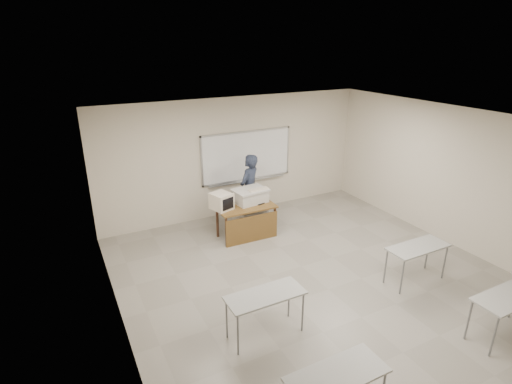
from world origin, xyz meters
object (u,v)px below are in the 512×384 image
instructor_desk (248,217)px  podium (250,210)px  keyboard (258,189)px  crt_monitor (221,201)px  laptop (259,199)px  whiteboard (247,156)px  mouse (266,201)px  presenter (249,189)px

instructor_desk → podium: size_ratio=1.24×
podium → keyboard: 0.58m
crt_monitor → laptop: bearing=-18.8°
whiteboard → laptop: (-0.30, -1.26, -0.68)m
whiteboard → podium: whiteboard is taller
crt_monitor → instructor_desk: bearing=-41.1°
podium → mouse: (0.35, -0.14, 0.23)m
mouse → whiteboard: bearing=98.6°
keyboard → podium: bearing=137.6°
crt_monitor → laptop: size_ratio=1.45×
laptop → mouse: laptop is taller
instructor_desk → crt_monitor: crt_monitor is taller
instructor_desk → podium: podium is taller
podium → laptop: bearing=-27.1°
whiteboard → instructor_desk: size_ratio=1.88×
whiteboard → mouse: 1.50m
podium → crt_monitor: crt_monitor is taller
presenter → laptop: bearing=57.3°
instructor_desk → keyboard: size_ratio=2.75×
mouse → presenter: bearing=118.6°
crt_monitor → podium: bearing=-13.3°
podium → crt_monitor: (-0.75, -0.06, 0.40)m
instructor_desk → keyboard: 0.68m
whiteboard → keyboard: (-0.35, -1.30, -0.40)m
mouse → presenter: (-0.14, 0.59, 0.10)m
podium → crt_monitor: 0.85m
whiteboard → mouse: (-0.15, -1.32, -0.71)m
podium → mouse: bearing=-27.9°
laptop → instructor_desk: bearing=-168.4°
instructor_desk → presenter: presenter is taller
crt_monitor → keyboard: crt_monitor is taller
whiteboard → instructor_desk: 1.89m
whiteboard → presenter: whiteboard is taller
whiteboard → crt_monitor: bearing=-135.2°
whiteboard → laptop: size_ratio=8.00×
laptop → presenter: 0.54m
podium → laptop: podium is taller
crt_monitor → mouse: (1.10, -0.08, -0.16)m
keyboard → laptop: bearing=38.8°
crt_monitor → keyboard: bearing=-21.7°
instructor_desk → laptop: 0.54m
podium → laptop: 0.34m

